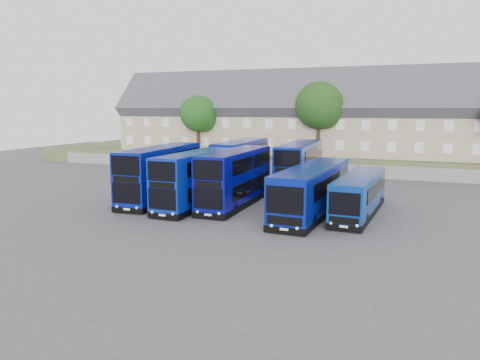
# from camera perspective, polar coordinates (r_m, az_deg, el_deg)

# --- Properties ---
(ground) EXTENTS (120.00, 120.00, 0.00)m
(ground) POSITION_cam_1_polar(r_m,az_deg,el_deg) (34.94, -2.50, -4.48)
(ground) COLOR #47474C
(ground) RESTS_ON ground
(retaining_wall) EXTENTS (70.00, 0.40, 1.50)m
(retaining_wall) POSITION_cam_1_polar(r_m,az_deg,el_deg) (57.27, 7.18, 1.44)
(retaining_wall) COLOR slate
(retaining_wall) RESTS_ON ground
(earth_bank) EXTENTS (80.00, 20.00, 2.00)m
(earth_bank) POSITION_cam_1_polar(r_m,az_deg,el_deg) (66.92, 9.27, 2.67)
(earth_bank) COLOR #4F5530
(earth_bank) RESTS_ON ground
(terrace_row) EXTENTS (48.00, 10.40, 11.20)m
(terrace_row) POSITION_cam_1_polar(r_m,az_deg,el_deg) (63.38, 5.96, 7.47)
(terrace_row) COLOR tan
(terrace_row) RESTS_ON earth_bank
(dd_front_left) EXTENTS (3.49, 11.81, 4.63)m
(dd_front_left) POSITION_cam_1_polar(r_m,az_deg,el_deg) (41.26, -9.65, 0.67)
(dd_front_left) COLOR #07158E
(dd_front_left) RESTS_ON ground
(dd_front_mid) EXTENTS (2.63, 11.14, 4.42)m
(dd_front_mid) POSITION_cam_1_polar(r_m,az_deg,el_deg) (38.50, -5.29, 0.02)
(dd_front_mid) COLOR #0821A0
(dd_front_mid) RESTS_ON ground
(dd_front_right) EXTENTS (2.83, 11.41, 4.51)m
(dd_front_right) POSITION_cam_1_polar(r_m,az_deg,el_deg) (38.61, -0.55, 0.16)
(dd_front_right) COLOR #070881
(dd_front_right) RESTS_ON ground
(dd_rear_left) EXTENTS (3.00, 11.54, 4.56)m
(dd_rear_left) POSITION_cam_1_polar(r_m,az_deg,el_deg) (49.16, 0.12, 2.05)
(dd_rear_left) COLOR #071792
(dd_rear_left) RESTS_ON ground
(dd_rear_right) EXTENTS (3.20, 11.66, 4.59)m
(dd_rear_right) POSITION_cam_1_polar(r_m,az_deg,el_deg) (46.20, 7.27, 1.56)
(dd_rear_right) COLOR #071A91
(dd_rear_right) RESTS_ON ground
(coach_east_a) EXTENTS (3.44, 13.48, 3.65)m
(coach_east_a) POSITION_cam_1_polar(r_m,az_deg,el_deg) (35.85, 8.81, -1.31)
(coach_east_a) COLOR #071789
(coach_east_a) RESTS_ON ground
(coach_east_b) EXTENTS (2.91, 11.30, 3.06)m
(coach_east_b) POSITION_cam_1_polar(r_m,az_deg,el_deg) (36.29, 14.34, -1.83)
(coach_east_b) COLOR navy
(coach_east_b) RESTS_ON ground
(tree_west) EXTENTS (4.80, 4.80, 7.65)m
(tree_west) POSITION_cam_1_polar(r_m,az_deg,el_deg) (62.62, -4.96, 7.88)
(tree_west) COLOR #382314
(tree_west) RESTS_ON earth_bank
(tree_mid) EXTENTS (5.76, 5.76, 9.18)m
(tree_mid) POSITION_cam_1_polar(r_m,az_deg,el_deg) (57.89, 9.79, 8.72)
(tree_mid) COLOR #382314
(tree_mid) RESTS_ON earth_bank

